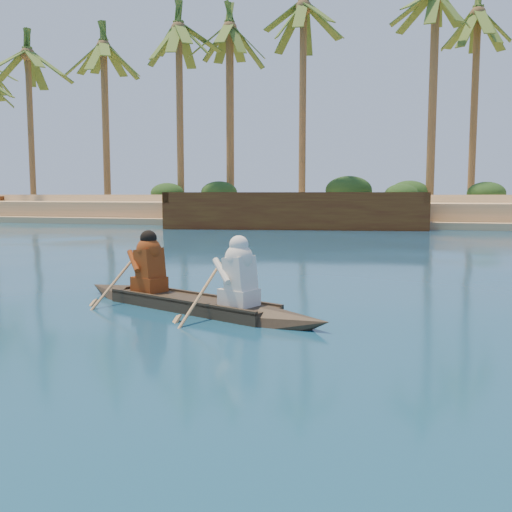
% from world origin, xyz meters
% --- Properties ---
extents(sandy_embankment, '(150.00, 51.00, 1.50)m').
position_xyz_m(sandy_embankment, '(0.00, 46.89, 0.53)').
color(sandy_embankment, '#DBAB7B').
rests_on(sandy_embankment, ground).
extents(palm_grove, '(110.00, 14.00, 16.00)m').
position_xyz_m(palm_grove, '(0.00, 35.00, 8.00)').
color(palm_grove, '#466022').
rests_on(palm_grove, ground).
extents(shrub_cluster, '(100.00, 6.00, 2.40)m').
position_xyz_m(shrub_cluster, '(0.00, 31.50, 1.20)').
color(shrub_cluster, '#173413').
rests_on(shrub_cluster, ground).
extents(canoe, '(4.95, 2.53, 1.40)m').
position_xyz_m(canoe, '(-8.00, -0.03, 0.27)').
color(canoe, '#32271B').
rests_on(canoe, ground).
extents(barge_mid, '(14.00, 6.62, 2.24)m').
position_xyz_m(barge_mid, '(-11.12, 22.00, 0.78)').
color(barge_mid, brown).
rests_on(barge_mid, ground).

